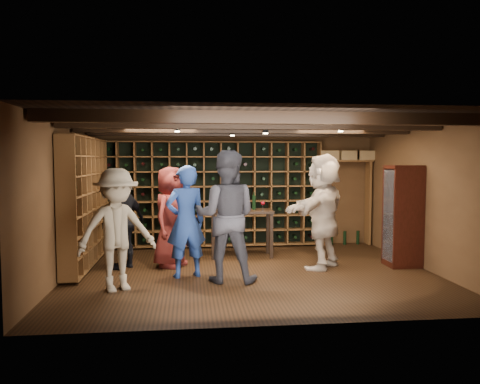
{
  "coord_description": "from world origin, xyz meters",
  "views": [
    {
      "loc": [
        -1.02,
        -7.61,
        1.89
      ],
      "look_at": [
        -0.17,
        0.2,
        1.33
      ],
      "focal_mm": 35.0,
      "sensor_mm": 36.0,
      "label": 1
    }
  ],
  "objects": [
    {
      "name": "ground",
      "position": [
        0.0,
        0.0,
        0.0
      ],
      "size": [
        6.0,
        6.0,
        0.0
      ],
      "primitive_type": "plane",
      "color": "black",
      "rests_on": "ground"
    },
    {
      "name": "man_grey_suit",
      "position": [
        -0.46,
        -0.49,
        1.01
      ],
      "size": [
        1.11,
        0.94,
        2.02
      ],
      "primitive_type": "imported",
      "rotation": [
        0.0,
        0.0,
        2.96
      ],
      "color": "black",
      "rests_on": "ground"
    },
    {
      "name": "room_shell",
      "position": [
        0.0,
        0.05,
        2.42
      ],
      "size": [
        6.0,
        6.0,
        6.0
      ],
      "color": "#55371D",
      "rests_on": "ground"
    },
    {
      "name": "wine_rack_back",
      "position": [
        -0.52,
        2.33,
        1.15
      ],
      "size": [
        4.65,
        0.3,
        2.2
      ],
      "color": "brown",
      "rests_on": "ground"
    },
    {
      "name": "guest_red_floral",
      "position": [
        -1.35,
        0.61,
        0.88
      ],
      "size": [
        0.89,
        1.02,
        1.76
      ],
      "primitive_type": "imported",
      "rotation": [
        0.0,
        0.0,
        1.1
      ],
      "color": "maroon",
      "rests_on": "ground"
    },
    {
      "name": "guest_khaki",
      "position": [
        -2.05,
        -0.83,
        0.88
      ],
      "size": [
        1.31,
        1.08,
        1.76
      ],
      "primitive_type": "imported",
      "rotation": [
        0.0,
        0.0,
        0.45
      ],
      "color": "#7F7058",
      "rests_on": "ground"
    },
    {
      "name": "guest_beige",
      "position": [
        1.29,
        0.23,
        0.99
      ],
      "size": [
        1.63,
        1.78,
        1.98
      ],
      "primitive_type": "imported",
      "rotation": [
        0.0,
        0.0,
        4.02
      ],
      "color": "tan",
      "rests_on": "ground"
    },
    {
      "name": "wine_rack_left",
      "position": [
        -2.83,
        0.82,
        1.15
      ],
      "size": [
        0.3,
        2.65,
        2.2
      ],
      "color": "brown",
      "rests_on": "ground"
    },
    {
      "name": "guest_woman_black",
      "position": [
        -2.15,
        0.55,
        0.81
      ],
      "size": [
        0.87,
        1.0,
        1.61
      ],
      "primitive_type": "imported",
      "rotation": [
        0.0,
        0.0,
        4.1
      ],
      "color": "black",
      "rests_on": "ground"
    },
    {
      "name": "man_blue_shirt",
      "position": [
        -1.07,
        -0.16,
        0.89
      ],
      "size": [
        0.75,
        0.6,
        1.79
      ],
      "primitive_type": "imported",
      "rotation": [
        0.0,
        0.0,
        3.43
      ],
      "color": "navy",
      "rests_on": "ground"
    },
    {
      "name": "tasting_table",
      "position": [
        -0.02,
        1.32,
        0.8
      ],
      "size": [
        1.22,
        0.63,
        1.18
      ],
      "rotation": [
        0.0,
        0.0,
        -0.03
      ],
      "color": "black",
      "rests_on": "ground"
    },
    {
      "name": "display_cabinet",
      "position": [
        2.71,
        0.2,
        0.86
      ],
      "size": [
        0.55,
        0.5,
        1.75
      ],
      "color": "black",
      "rests_on": "ground"
    },
    {
      "name": "crate_shelf",
      "position": [
        2.41,
        2.32,
        1.57
      ],
      "size": [
        1.2,
        0.32,
        2.07
      ],
      "color": "brown",
      "rests_on": "ground"
    }
  ]
}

